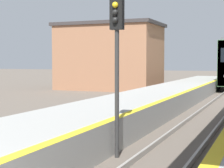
# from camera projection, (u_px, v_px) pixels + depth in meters

# --- Properties ---
(signal_near) EXTENTS (0.36, 0.31, 4.43)m
(signal_near) POSITION_uv_depth(u_px,v_px,m) (117.00, 46.00, 10.18)
(signal_near) COLOR #2D2D2D
(signal_near) RESTS_ON ground
(station_building) EXTENTS (9.48, 6.12, 6.18)m
(station_building) POSITION_uv_depth(u_px,v_px,m) (110.00, 56.00, 35.22)
(station_building) COLOR #9E6B4C
(station_building) RESTS_ON ground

